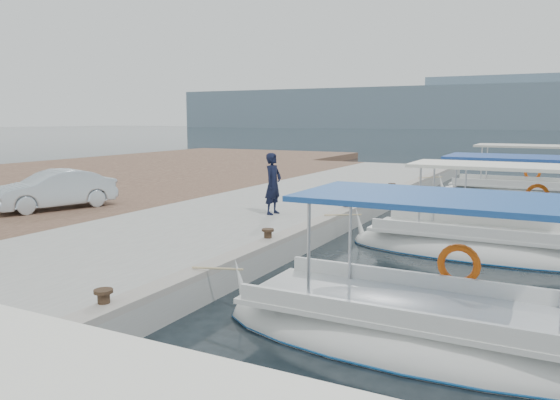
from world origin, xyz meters
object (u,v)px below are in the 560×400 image
object	(u,v)px
parked_car	(54,190)
fishing_caique_b	(422,337)
fishing_caique_d	(526,227)
fisherman	(273,184)
fishing_caique_c	(489,251)
fishing_caique_e	(522,195)

from	to	relation	value
parked_car	fishing_caique_b	bearing A→B (deg)	1.18
fishing_caique_d	fisherman	world-z (taller)	fisherman
fishing_caique_c	fisherman	xyz separation A→B (m)	(-6.09, 0.23, 1.28)
fishing_caique_d	fisherman	xyz separation A→B (m)	(-6.71, -3.05, 1.22)
fishing_caique_b	fisherman	xyz separation A→B (m)	(-5.87, 6.32, 1.28)
fishing_caique_c	fishing_caique_b	bearing A→B (deg)	-92.02
fishing_caique_e	parked_car	distance (m)	18.13
fisherman	fishing_caique_d	bearing A→B (deg)	-61.39
fishing_caique_d	fisherman	bearing A→B (deg)	-155.54
fishing_caique_d	parked_car	distance (m)	14.32
fishing_caique_b	fishing_caique_c	distance (m)	6.09
fishing_caique_d	fisherman	size ratio (longest dim) A/B	4.39
fishing_caique_e	fisherman	world-z (taller)	fisherman
fishing_caique_d	fishing_caique_e	xyz separation A→B (m)	(-0.62, 7.61, -0.06)
fishing_caique_b	fishing_caique_e	size ratio (longest dim) A/B	0.94
fishing_caique_c	fishing_caique_d	xyz separation A→B (m)	(0.63, 3.29, 0.06)
fishing_caique_c	parked_car	world-z (taller)	fishing_caique_c
fisherman	parked_car	size ratio (longest dim) A/B	0.49
fishing_caique_b	fisherman	size ratio (longest dim) A/B	3.58
fishing_caique_b	fishing_caique_e	xyz separation A→B (m)	(0.22, 16.98, -0.00)
fishing_caique_b	fishing_caique_c	size ratio (longest dim) A/B	0.94
fisherman	parked_car	bearing A→B (deg)	113.65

